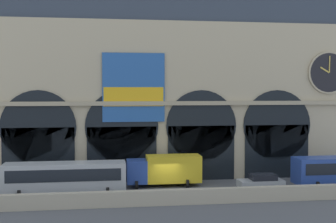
# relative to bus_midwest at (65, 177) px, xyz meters

# --- Properties ---
(ground_plane) EXTENTS (200.00, 200.00, 0.00)m
(ground_plane) POSITION_rel_bus_midwest_xyz_m (9.68, 0.64, -1.78)
(ground_plane) COLOR #54565B
(quay_parapet_wall) EXTENTS (90.00, 0.70, 1.30)m
(quay_parapet_wall) POSITION_rel_bus_midwest_xyz_m (9.68, -4.26, -1.13)
(quay_parapet_wall) COLOR #B2A891
(quay_parapet_wall) RESTS_ON ground
(station_building) EXTENTS (44.50, 5.07, 22.15)m
(station_building) POSITION_rel_bus_midwest_xyz_m (9.70, 7.98, 8.92)
(station_building) COLOR #BCAD8C
(station_building) RESTS_ON ground
(bus_midwest) EXTENTS (11.00, 3.25, 3.10)m
(bus_midwest) POSITION_rel_bus_midwest_xyz_m (0.00, 0.00, 0.00)
(bus_midwest) COLOR #ADB2B7
(bus_midwest) RESTS_ON ground
(box_truck_center) EXTENTS (7.50, 2.91, 3.12)m
(box_truck_center) POSITION_rel_bus_midwest_xyz_m (9.63, 3.15, -0.08)
(box_truck_center) COLOR #28479E
(box_truck_center) RESTS_ON ground
(car_mideast) EXTENTS (4.40, 2.22, 1.55)m
(car_mideast) POSITION_rel_bus_midwest_xyz_m (18.74, 0.05, -0.98)
(car_mideast) COLOR #ADB2B7
(car_mideast) RESTS_ON ground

